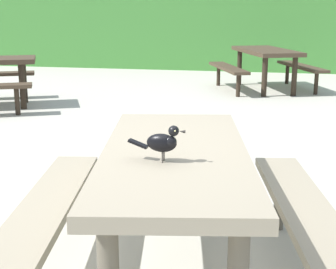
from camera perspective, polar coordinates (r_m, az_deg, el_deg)
name	(u,v)px	position (r m, az deg, el deg)	size (l,w,h in m)	color
ground_plane	(126,250)	(3.25, -4.78, -12.80)	(60.00, 60.00, 0.00)	beige
hedge_wall	(241,24)	(13.04, 8.23, 12.21)	(28.00, 2.03, 2.14)	#428438
picnic_table_foreground	(175,182)	(2.73, 0.78, -5.39)	(1.96, 1.99, 0.74)	gray
bird_grackle	(164,142)	(2.43, -0.49, -0.80)	(0.29, 0.08, 0.18)	black
picnic_table_mid_right	(266,59)	(9.43, 10.93, 8.31)	(2.19, 2.20, 0.74)	#473828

